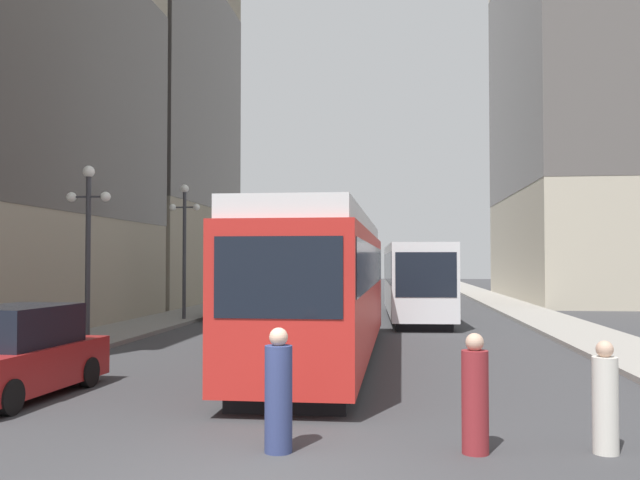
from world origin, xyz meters
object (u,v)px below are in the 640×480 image
(lamp_post_left_far, at_px, (184,231))
(parked_car_left_mid, at_px, (15,355))
(transit_bus, at_px, (415,278))
(parked_car_left_near, at_px, (236,301))
(pedestrian_on_sidewalk, at_px, (278,394))
(pedestrian_crossing_near, at_px, (475,397))
(lamp_post_left_near, at_px, (88,227))
(streetcar, at_px, (325,284))
(pedestrian_crossing_far, at_px, (605,401))

(lamp_post_left_far, bearing_deg, parked_car_left_mid, -83.63)
(transit_bus, xyz_separation_m, parked_car_left_near, (-8.42, -0.60, -1.10))
(parked_car_left_mid, xyz_separation_m, pedestrian_on_sidewalk, (5.86, -3.26, -0.02))
(pedestrian_crossing_near, height_order, lamp_post_left_near, lamp_post_left_near)
(pedestrian_crossing_near, bearing_deg, lamp_post_left_near, -11.69)
(streetcar, distance_m, pedestrian_on_sidewalk, 9.05)
(pedestrian_crossing_near, height_order, lamp_post_left_far, lamp_post_left_far)
(lamp_post_left_far, bearing_deg, streetcar, -56.49)
(transit_bus, relative_size, lamp_post_left_near, 2.33)
(transit_bus, relative_size, pedestrian_on_sidewalk, 7.27)
(parked_car_left_near, height_order, pedestrian_crossing_far, parked_car_left_near)
(lamp_post_left_near, bearing_deg, parked_car_left_mid, -75.40)
(transit_bus, distance_m, parked_car_left_near, 8.51)
(streetcar, bearing_deg, parked_car_left_mid, -134.08)
(pedestrian_crossing_near, distance_m, lamp_post_left_far, 22.90)
(parked_car_left_mid, bearing_deg, lamp_post_left_near, 107.99)
(parked_car_left_near, bearing_deg, lamp_post_left_far, -135.40)
(parked_car_left_near, bearing_deg, lamp_post_left_near, -101.37)
(parked_car_left_mid, relative_size, pedestrian_on_sidewalk, 2.60)
(lamp_post_left_near, bearing_deg, pedestrian_on_sidewalk, -53.70)
(lamp_post_left_far, bearing_deg, transit_bus, 14.23)
(transit_bus, bearing_deg, pedestrian_crossing_far, -87.00)
(parked_car_left_near, bearing_deg, pedestrian_crossing_far, -66.64)
(parked_car_left_mid, bearing_deg, lamp_post_left_far, 99.76)
(parked_car_left_mid, height_order, pedestrian_crossing_near, parked_car_left_mid)
(transit_bus, relative_size, parked_car_left_mid, 2.80)
(streetcar, relative_size, transit_bus, 1.14)
(pedestrian_crossing_far, height_order, lamp_post_left_near, lamp_post_left_near)
(parked_car_left_near, height_order, lamp_post_left_near, lamp_post_left_near)
(transit_bus, relative_size, parked_car_left_near, 2.81)
(streetcar, height_order, lamp_post_left_near, lamp_post_left_near)
(transit_bus, height_order, parked_car_left_mid, transit_bus)
(pedestrian_on_sidewalk, bearing_deg, streetcar, -59.58)
(pedestrian_on_sidewalk, relative_size, lamp_post_left_near, 0.32)
(parked_car_left_near, bearing_deg, pedestrian_on_sidewalk, -77.47)
(parked_car_left_mid, bearing_deg, streetcar, 48.82)
(streetcar, distance_m, parked_car_left_mid, 8.09)
(streetcar, height_order, pedestrian_crossing_far, streetcar)
(pedestrian_on_sidewalk, distance_m, lamp_post_left_near, 13.44)
(parked_car_left_near, distance_m, pedestrian_crossing_near, 23.72)
(parked_car_left_mid, bearing_deg, parked_car_left_near, 93.40)
(pedestrian_on_sidewalk, bearing_deg, lamp_post_left_far, -40.26)
(pedestrian_crossing_near, xyz_separation_m, pedestrian_on_sidewalk, (-2.78, -0.24, 0.03))
(parked_car_left_mid, relative_size, pedestrian_crossing_far, 2.89)
(parked_car_left_mid, height_order, lamp_post_left_far, lamp_post_left_far)
(pedestrian_crossing_far, bearing_deg, pedestrian_on_sidewalk, -145.29)
(pedestrian_crossing_near, relative_size, lamp_post_left_far, 0.28)
(streetcar, bearing_deg, transit_bus, 79.13)
(pedestrian_on_sidewalk, bearing_deg, lamp_post_left_near, -24.88)
(transit_bus, relative_size, pedestrian_crossing_near, 7.58)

